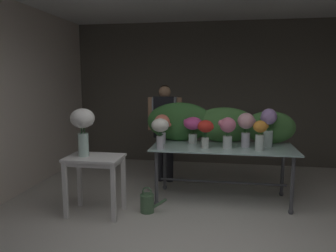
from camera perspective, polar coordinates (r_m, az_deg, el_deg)
ground_plane at (r=4.93m, az=6.19°, el=-12.23°), size 8.68×8.68×0.00m
wall_back at (r=6.59m, az=7.36°, el=5.72°), size 5.61×0.12×2.86m
wall_left at (r=5.53m, az=-24.07°, el=4.55°), size 0.12×4.07×2.86m
display_table_glass at (r=4.58m, az=9.75°, el=-5.08°), size 1.98×0.86×0.80m
side_table_white at (r=4.19m, az=-13.01°, el=-6.91°), size 0.70×0.49×0.76m
florist at (r=5.32m, az=-0.59°, el=0.57°), size 0.58×0.24×1.63m
foliage_backdrop at (r=4.81m, az=8.55°, el=0.34°), size 2.19×0.29×0.59m
vase_sunset_roses at (r=4.35m, az=16.17°, el=-1.33°), size 0.20×0.18×0.40m
vase_scarlet_lilies at (r=4.35m, az=6.72°, el=-0.65°), size 0.22×0.22×0.39m
vase_ivory_stock at (r=4.26m, az=-1.40°, el=-0.52°), size 0.24×0.24×0.42m
vase_blush_peonies at (r=4.52m, az=13.85°, el=0.03°), size 0.25×0.23×0.48m
vase_rosy_freesia at (r=4.39m, az=10.62°, el=-0.61°), size 0.24×0.22×0.43m
vase_lilac_hydrangea at (r=4.63m, az=17.54°, el=0.31°), size 0.22×0.22×0.53m
vase_coral_tulips at (r=4.64m, az=-1.04°, el=0.13°), size 0.25×0.23×0.43m
vase_fuchsia_ranunculus at (r=4.63m, az=4.48°, el=-0.06°), size 0.28×0.27×0.39m
vase_white_roses_tall at (r=4.14m, az=-15.00°, el=0.23°), size 0.31×0.31×0.61m
watering_can at (r=4.29m, az=-3.69°, el=-13.59°), size 0.35×0.18×0.34m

